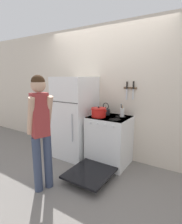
{
  "coord_description": "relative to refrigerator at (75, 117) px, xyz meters",
  "views": [
    {
      "loc": [
        1.63,
        -3.04,
        1.58
      ],
      "look_at": [
        -0.0,
        -0.46,
        0.96
      ],
      "focal_mm": 28.0,
      "sensor_mm": 36.0,
      "label": 1
    }
  ],
  "objects": [
    {
      "name": "tea_kettle",
      "position": [
        0.58,
        0.17,
        0.16
      ],
      "size": [
        0.2,
        0.15,
        0.22
      ],
      "color": "black",
      "rests_on": "stove_range"
    },
    {
      "name": "utensil_jar",
      "position": [
        0.9,
        0.18,
        0.17
      ],
      "size": [
        0.08,
        0.08,
        0.24
      ],
      "color": "silver",
      "rests_on": "stove_range"
    },
    {
      "name": "stove_range",
      "position": [
        0.73,
        0.01,
        -0.35
      ],
      "size": [
        0.7,
        1.32,
        0.88
      ],
      "color": "white",
      "rests_on": "ground_plane"
    },
    {
      "name": "ground_plane",
      "position": [
        0.43,
        0.36,
        -0.79
      ],
      "size": [
        14.0,
        14.0,
        0.0
      ],
      "primitive_type": "plane",
      "color": "slate"
    },
    {
      "name": "wall_knife_strip",
      "position": [
        0.97,
        0.34,
        0.59
      ],
      "size": [
        0.24,
        0.03,
        0.33
      ],
      "color": "brown"
    },
    {
      "name": "person",
      "position": [
        0.29,
        -1.14,
        0.13
      ],
      "size": [
        0.33,
        0.38,
        1.61
      ],
      "rotation": [
        0.0,
        0.0,
        1.21
      ],
      "color": "#38425B",
      "rests_on": "ground_plane"
    },
    {
      "name": "dutch_oven_pot",
      "position": [
        0.57,
        -0.07,
        0.17
      ],
      "size": [
        0.31,
        0.27,
        0.19
      ],
      "color": "red",
      "rests_on": "stove_range"
    },
    {
      "name": "wall_back",
      "position": [
        0.43,
        0.39,
        0.49
      ],
      "size": [
        10.0,
        0.06,
        2.55
      ],
      "color": "beige",
      "rests_on": "ground_plane"
    },
    {
      "name": "refrigerator",
      "position": [
        0.0,
        0.0,
        0.0
      ],
      "size": [
        0.67,
        0.74,
        1.58
      ],
      "color": "white",
      "rests_on": "ground_plane"
    }
  ]
}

